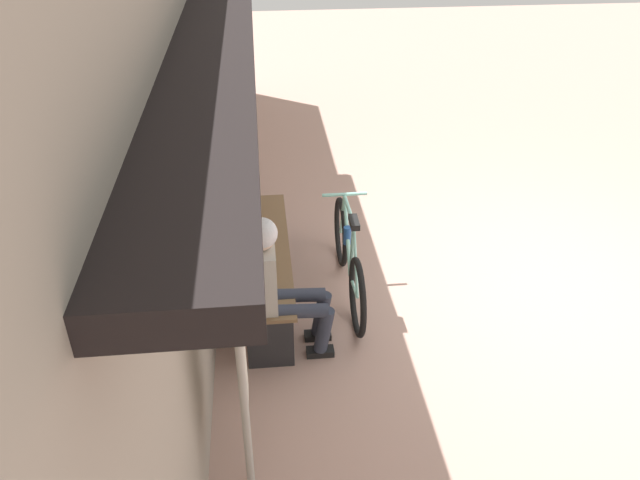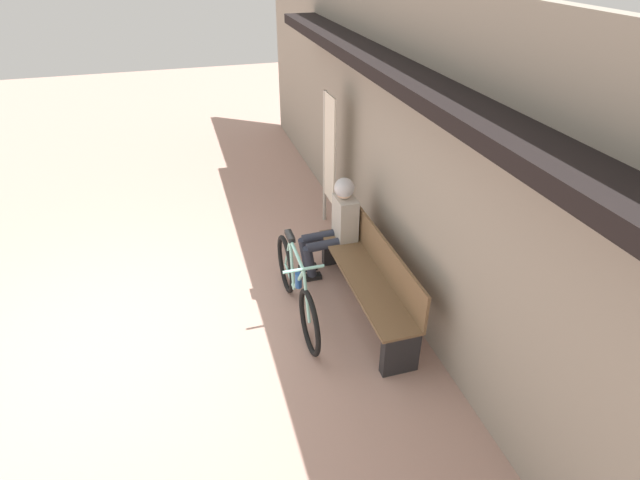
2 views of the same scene
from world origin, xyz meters
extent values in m
plane|color=tan|center=(0.00, 0.00, 0.00)|extent=(24.00, 24.00, 0.00)
cube|color=#9E9384|center=(0.00, 2.99, 1.60)|extent=(12.00, 0.12, 3.20)
cube|color=black|center=(0.00, 2.71, 2.50)|extent=(6.60, 0.44, 0.12)
cube|color=brown|center=(0.20, 2.49, 0.45)|extent=(2.00, 0.42, 0.03)
cube|color=brown|center=(0.20, 2.68, 0.66)|extent=(2.00, 0.03, 0.40)
cube|color=#232326|center=(-0.75, 2.49, 0.22)|extent=(0.10, 0.36, 0.43)
cube|color=#232326|center=(1.15, 2.49, 0.22)|extent=(0.10, 0.36, 0.43)
torus|color=black|center=(-0.41, 1.76, 0.33)|extent=(0.66, 0.05, 0.66)
torus|color=black|center=(0.62, 1.76, 0.33)|extent=(0.66, 0.05, 0.66)
cylinder|color=#93DBCC|center=(0.16, 1.76, 0.83)|extent=(0.56, 0.03, 0.07)
cylinder|color=#93DBCC|center=(0.21, 1.76, 0.54)|extent=(0.48, 0.03, 0.56)
cylinder|color=#93DBCC|center=(-0.07, 1.76, 0.56)|extent=(0.14, 0.03, 0.58)
cylinder|color=#93DBCC|center=(-0.21, 1.76, 0.30)|extent=(0.40, 0.03, 0.09)
cylinder|color=#93DBCC|center=(-0.26, 1.76, 0.59)|extent=(0.31, 0.02, 0.53)
cylinder|color=#93DBCC|center=(0.53, 1.76, 0.57)|extent=(0.21, 0.03, 0.49)
cube|color=black|center=(-0.12, 1.76, 0.87)|extent=(0.20, 0.07, 0.05)
cylinder|color=#93DBCC|center=(0.44, 1.76, 0.83)|extent=(0.03, 0.40, 0.03)
cylinder|color=#235199|center=(0.21, 1.76, 0.54)|extent=(0.07, 0.07, 0.17)
cylinder|color=#2D3342|center=(-0.69, 2.26, 0.45)|extent=(0.11, 0.45, 0.13)
cylinder|color=#2D3342|center=(-0.69, 2.07, 0.25)|extent=(0.11, 0.17, 0.40)
cube|color=black|center=(-0.69, 2.10, 0.03)|extent=(0.10, 0.22, 0.06)
cylinder|color=#2D3342|center=(-0.49, 2.26, 0.45)|extent=(0.11, 0.45, 0.13)
cylinder|color=#2D3342|center=(-0.49, 2.07, 0.25)|extent=(0.11, 0.17, 0.40)
cube|color=black|center=(-0.49, 2.10, 0.03)|extent=(0.10, 0.22, 0.06)
cube|color=#B7B2A8|center=(-0.59, 2.53, 0.72)|extent=(0.34, 0.22, 0.51)
sphere|color=beige|center=(-0.59, 2.51, 1.07)|extent=(0.20, 0.20, 0.20)
sphere|color=silver|center=(-0.59, 2.51, 1.10)|extent=(0.23, 0.23, 0.23)
cylinder|color=#B7B2A8|center=(-1.84, 2.65, 0.93)|extent=(0.05, 0.05, 1.85)
cube|color=silver|center=(-1.62, 2.65, 1.14)|extent=(0.40, 0.02, 1.41)
camera|label=1|loc=(-4.41, 2.48, 3.42)|focal=35.00mm
camera|label=2|loc=(4.17, 0.83, 3.53)|focal=28.00mm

